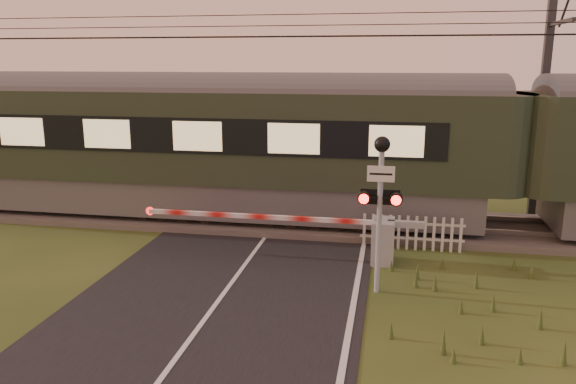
% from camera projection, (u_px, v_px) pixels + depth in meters
% --- Properties ---
extents(ground, '(160.00, 160.00, 0.00)m').
position_uv_depth(ground, '(210.00, 313.00, 11.03)').
color(ground, '#2A3B16').
rests_on(ground, ground).
extents(road, '(6.00, 140.00, 0.03)m').
position_uv_depth(road, '(207.00, 318.00, 10.80)').
color(road, black).
rests_on(road, ground).
extents(track_bed, '(140.00, 3.40, 0.39)m').
position_uv_depth(track_bed, '(277.00, 220.00, 17.23)').
color(track_bed, '#47423D').
rests_on(track_bed, ground).
extents(overhead_wires, '(120.00, 0.62, 0.62)m').
position_uv_depth(overhead_wires, '(276.00, 28.00, 15.93)').
color(overhead_wires, black).
rests_on(overhead_wires, ground).
extents(train, '(44.77, 3.09, 4.18)m').
position_uv_depth(train, '(519.00, 152.00, 15.47)').
color(train, slate).
rests_on(train, ground).
extents(boom_gate, '(7.13, 0.83, 1.10)m').
position_uv_depth(boom_gate, '(368.00, 237.00, 13.76)').
color(boom_gate, gray).
rests_on(boom_gate, ground).
extents(crossing_signal, '(0.85, 0.35, 3.36)m').
position_uv_depth(crossing_signal, '(380.00, 187.00, 11.52)').
color(crossing_signal, gray).
rests_on(crossing_signal, ground).
extents(picket_fence, '(2.69, 0.08, 0.92)m').
position_uv_depth(picket_fence, '(412.00, 233.00, 14.61)').
color(picket_fence, silver).
rests_on(picket_fence, ground).
extents(catenary_mast, '(0.23, 2.47, 7.34)m').
position_uv_depth(catenary_mast, '(544.00, 95.00, 17.09)').
color(catenary_mast, '#2D2D30').
rests_on(catenary_mast, ground).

